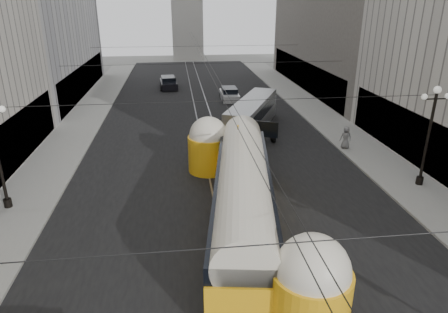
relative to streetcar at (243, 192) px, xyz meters
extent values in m
cube|color=black|center=(-0.50, 17.79, -1.93)|extent=(20.00, 85.00, 0.02)
cube|color=gray|center=(-12.50, 21.29, -1.85)|extent=(4.00, 72.00, 0.15)
cube|color=gray|center=(11.50, 21.29, -1.85)|extent=(4.00, 72.00, 0.15)
cube|color=gray|center=(-1.25, 17.79, -1.93)|extent=(0.12, 85.00, 0.04)
cube|color=gray|center=(0.25, 17.79, -1.93)|extent=(0.12, 85.00, 0.04)
cube|color=black|center=(-14.55, 9.29, 0.07)|extent=(0.10, 18.00, 3.60)
cube|color=black|center=(-14.55, 33.29, 0.07)|extent=(0.10, 25.20, 3.60)
cube|color=black|center=(13.55, 7.29, 0.07)|extent=(0.10, 18.00, 3.60)
cube|color=black|center=(13.55, 33.29, 0.07)|extent=(0.10, 28.80, 3.60)
cylinder|color=black|center=(-13.10, 3.29, -1.53)|extent=(0.44, 0.44, 0.50)
sphere|color=white|center=(-12.35, 3.29, 3.97)|extent=(0.36, 0.36, 0.36)
cylinder|color=black|center=(12.10, 3.29, 1.22)|extent=(0.18, 0.18, 6.00)
cylinder|color=black|center=(12.10, 3.29, -1.53)|extent=(0.44, 0.44, 0.50)
cylinder|color=black|center=(12.10, 3.29, 3.82)|extent=(1.60, 0.08, 0.08)
sphere|color=white|center=(12.10, 3.29, 4.37)|extent=(0.44, 0.44, 0.44)
sphere|color=white|center=(11.35, 3.29, 3.97)|extent=(0.36, 0.36, 0.36)
sphere|color=white|center=(12.85, 3.29, 3.97)|extent=(0.36, 0.36, 0.36)
cylinder|color=black|center=(-0.50, -10.71, 4.07)|extent=(25.00, 0.03, 0.03)
cylinder|color=black|center=(-0.50, 3.29, 4.07)|extent=(25.00, 0.03, 0.03)
cylinder|color=black|center=(-0.50, 17.29, 4.07)|extent=(25.00, 0.03, 0.03)
cylinder|color=black|center=(-0.50, 31.29, 4.07)|extent=(25.00, 0.03, 0.03)
cylinder|color=black|center=(-0.50, 21.29, 3.87)|extent=(0.03, 72.00, 0.03)
cylinder|color=black|center=(-0.10, 21.29, 3.87)|extent=(0.03, 72.00, 0.03)
cube|color=yellow|center=(0.00, 0.00, -0.78)|extent=(5.19, 15.61, 1.86)
cube|color=black|center=(0.00, 0.00, -1.65)|extent=(5.12, 15.15, 0.33)
cube|color=black|center=(0.00, 0.00, 0.43)|extent=(5.17, 15.38, 0.93)
cylinder|color=silver|center=(0.00, 0.00, 0.76)|extent=(4.83, 15.33, 2.52)
cylinder|color=yellow|center=(1.17, -7.48, -0.67)|extent=(2.85, 2.85, 2.52)
sphere|color=silver|center=(1.17, -7.48, 0.65)|extent=(2.63, 2.63, 2.63)
cylinder|color=yellow|center=(-1.17, 7.49, -0.67)|extent=(2.85, 2.85, 2.52)
sphere|color=silver|center=(-1.17, 7.49, 0.65)|extent=(2.63, 2.63, 2.63)
cube|color=gray|center=(3.59, 16.48, -0.51)|extent=(6.66, 10.91, 2.74)
cube|color=black|center=(3.59, 16.48, -0.06)|extent=(6.52, 10.57, 1.00)
cube|color=black|center=(3.59, 11.05, -0.19)|extent=(1.95, 0.97, 1.28)
cylinder|color=black|center=(2.45, 12.81, -1.47)|extent=(0.30, 0.91, 0.91)
cylinder|color=black|center=(4.73, 12.81, -1.47)|extent=(0.30, 0.91, 0.91)
cylinder|color=black|center=(2.45, 20.15, -1.47)|extent=(0.30, 0.91, 0.91)
cylinder|color=black|center=(4.73, 20.15, -1.47)|extent=(0.30, 0.91, 0.91)
cube|color=silver|center=(3.08, 28.35, -1.43)|extent=(1.97, 4.72, 0.83)
cube|color=black|center=(3.08, 28.35, -0.84)|extent=(1.72, 2.60, 0.79)
cylinder|color=black|center=(2.21, 26.75, -1.59)|extent=(0.22, 0.67, 0.67)
cylinder|color=black|center=(3.95, 26.75, -1.59)|extent=(0.22, 0.67, 0.67)
cylinder|color=black|center=(2.21, 29.95, -1.59)|extent=(0.22, 0.67, 0.67)
cylinder|color=black|center=(3.95, 29.95, -1.59)|extent=(0.22, 0.67, 0.67)
cube|color=black|center=(-4.22, 36.01, -1.39)|extent=(2.51, 5.20, 0.89)
cube|color=black|center=(-4.22, 36.01, -0.76)|extent=(2.06, 2.92, 0.84)
cylinder|color=black|center=(-5.15, 34.30, -1.57)|extent=(0.22, 0.72, 0.72)
cylinder|color=black|center=(-3.29, 34.30, -1.57)|extent=(0.22, 0.72, 0.72)
cylinder|color=black|center=(-5.15, 37.72, -1.57)|extent=(0.22, 0.72, 0.72)
cylinder|color=black|center=(-3.29, 37.72, -1.57)|extent=(0.22, 0.72, 0.72)
imported|color=slate|center=(10.00, 10.28, -0.88)|extent=(0.94, 0.66, 1.79)
camera|label=1|loc=(-3.22, -18.34, 9.34)|focal=32.00mm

